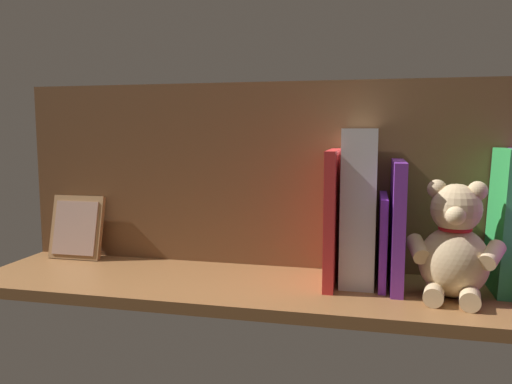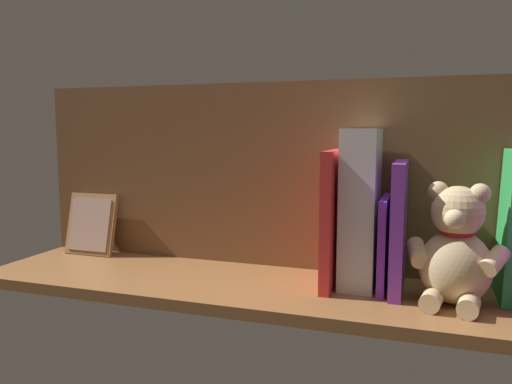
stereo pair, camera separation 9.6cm
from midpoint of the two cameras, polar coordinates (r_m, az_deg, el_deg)
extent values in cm
cube|color=brown|center=(99.69, 2.80, -10.75)|extent=(112.36, 29.78, 2.20)
cube|color=brown|center=(107.60, 4.72, 1.88)|extent=(112.36, 1.50, 39.46)
cube|color=green|center=(99.31, 29.42, -3.32)|extent=(3.12, 13.23, 26.12)
ellipsoid|color=#D1B284|center=(93.76, 24.50, -7.83)|extent=(13.52, 12.49, 12.58)
sphere|color=#D1B284|center=(91.90, 24.79, -2.07)|extent=(8.65, 8.65, 8.65)
sphere|color=#D1B284|center=(91.37, 26.92, -0.17)|extent=(3.34, 3.34, 3.34)
sphere|color=#D1B284|center=(91.72, 22.88, 0.06)|extent=(3.34, 3.34, 3.34)
sphere|color=beige|center=(88.37, 24.63, -2.82)|extent=(3.34, 3.34, 3.34)
cylinder|color=#D1B284|center=(91.59, 28.25, -6.96)|extent=(5.60, 6.83, 4.65)
cylinder|color=#D1B284|center=(92.23, 20.78, -6.48)|extent=(4.04, 6.62, 4.65)
cylinder|color=#D1B284|center=(89.79, 25.95, -11.62)|extent=(4.06, 5.20, 3.34)
cylinder|color=#D1B284|center=(90.10, 22.29, -11.37)|extent=(4.06, 5.20, 3.34)
torus|color=red|center=(92.46, 24.69, -4.17)|extent=(6.59, 6.59, 0.98)
cube|color=purple|center=(96.15, 18.71, -3.80)|extent=(2.24, 16.47, 23.76)
cube|color=purple|center=(97.71, 17.15, -5.55)|extent=(1.36, 14.66, 17.15)
cube|color=white|center=(97.24, 14.58, -1.77)|extent=(6.40, 13.56, 29.65)
cube|color=red|center=(96.57, 11.57, -2.95)|extent=(1.95, 16.73, 25.68)
cube|color=#A87A4C|center=(124.50, -16.11, -3.55)|extent=(12.61, 4.87, 14.52)
cube|color=tan|center=(123.93, -16.30, -3.60)|extent=(10.59, 3.46, 12.04)
camera|label=1|loc=(0.05, -87.14, 0.35)|focal=35.19mm
camera|label=2|loc=(0.05, 92.86, -0.35)|focal=35.19mm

